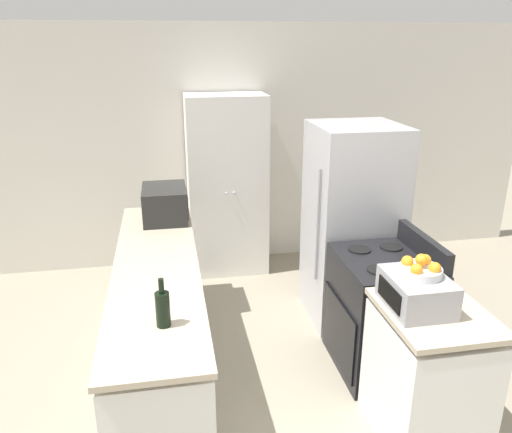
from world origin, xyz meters
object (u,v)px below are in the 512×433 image
refrigerator (352,225)px  microwave (165,204)px  fruit_bowl (420,268)px  stove (380,312)px  pantry_cabinet (227,186)px  toaster_oven (416,292)px  wine_bottle (163,308)px

refrigerator → microwave: bearing=167.3°
microwave → fruit_bowl: size_ratio=1.98×
stove → microwave: size_ratio=2.15×
stove → fruit_bowl: fruit_bowl is taller
pantry_cabinet → toaster_oven: 2.78m
microwave → pantry_cabinet: bearing=51.5°
pantry_cabinet → microwave: 1.05m
wine_bottle → toaster_oven: wine_bottle is taller
pantry_cabinet → refrigerator: size_ratio=1.08×
microwave → stove: bearing=-36.3°
refrigerator → fruit_bowl: bearing=-95.8°
stove → refrigerator: refrigerator is taller
toaster_oven → fruit_bowl: size_ratio=1.65×
toaster_oven → refrigerator: bearing=83.6°
wine_bottle → pantry_cabinet: bearing=75.2°
refrigerator → microwave: size_ratio=3.54×
fruit_bowl → stove: bearing=81.0°
pantry_cabinet → fruit_bowl: pantry_cabinet is taller
pantry_cabinet → microwave: (-0.65, -0.82, 0.10)m
stove → microwave: (-1.57, 1.15, 0.59)m
microwave → fruit_bowl: fruit_bowl is taller
pantry_cabinet → stove: 2.23m
pantry_cabinet → stove: bearing=-65.1°
refrigerator → wine_bottle: size_ratio=6.10×
toaster_oven → microwave: bearing=128.1°
pantry_cabinet → toaster_oven: pantry_cabinet is taller
stove → fruit_bowl: size_ratio=4.25×
microwave → wine_bottle: microwave is taller
refrigerator → toaster_oven: 1.49m
wine_bottle → stove: bearing=21.3°
microwave → wine_bottle: size_ratio=1.72×
microwave → fruit_bowl: bearing=-51.3°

